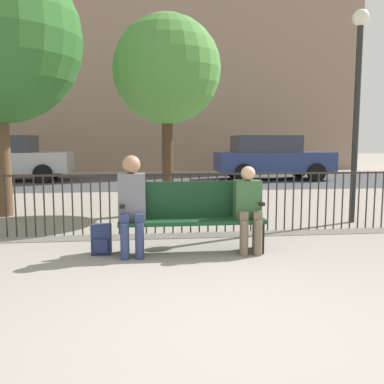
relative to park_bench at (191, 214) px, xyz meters
The scene contains 11 objects.
ground_plane 2.40m from the park_bench, 90.00° to the right, with size 80.00×80.00×0.00m, color gray.
park_bench is the anchor object (origin of this frame).
seated_person_0 0.81m from the park_bench, behind, with size 0.34×0.39×1.28m.
seated_person_1 0.75m from the park_bench, 10.47° to the right, with size 0.34×0.39×1.13m.
backpack 1.21m from the park_bench, behind, with size 0.25×0.24×0.38m.
fence_railing 1.14m from the park_bench, 90.82° to the left, with size 9.01×0.03×0.95m.
tree_0 3.83m from the park_bench, 92.34° to the left, with size 2.11×2.11×3.88m.
lamp_post 3.99m from the park_bench, 28.33° to the left, with size 0.28×0.28×3.66m.
street_surface 9.66m from the park_bench, 90.00° to the left, with size 24.00×6.00×0.01m.
parked_car_0 10.62m from the park_bench, 67.39° to the left, with size 4.20×1.94×1.62m.
parked_car_1 11.62m from the park_bench, 117.56° to the left, with size 4.20×1.94×1.62m.
Camera 1 is at (-0.63, -3.14, 1.47)m, focal length 40.00 mm.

